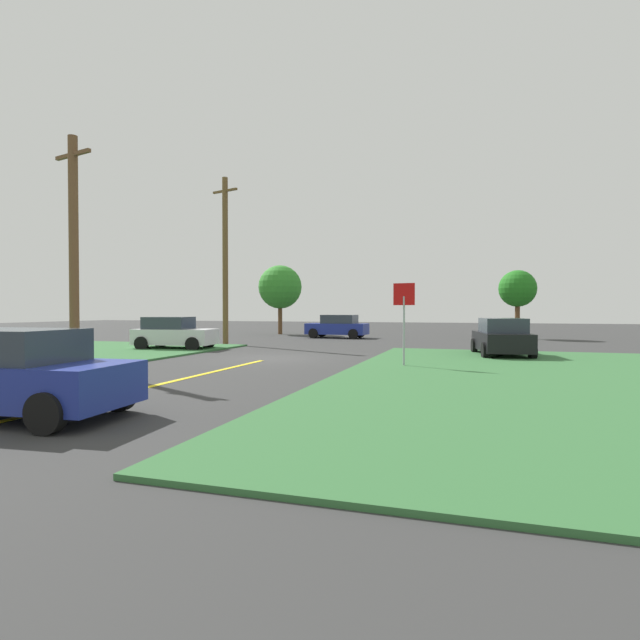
{
  "coord_description": "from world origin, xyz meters",
  "views": [
    {
      "loc": [
        8.02,
        -18.75,
        1.97
      ],
      "look_at": [
        1.35,
        2.24,
        1.52
      ],
      "focal_mm": 28.12,
      "sensor_mm": 36.0,
      "label": 1
    }
  ],
  "objects_px": {
    "stop_sign": "(404,308)",
    "car_on_crossroad": "(502,338)",
    "car_approaching_junction": "(338,326)",
    "oak_tree_left": "(518,289)",
    "car_behind_on_main_road": "(20,374)",
    "parked_car_near_building": "(174,333)",
    "pine_tree_center": "(280,287)",
    "utility_pole_near": "(74,249)",
    "utility_pole_mid": "(225,259)"
  },
  "relations": [
    {
      "from": "stop_sign",
      "to": "car_on_crossroad",
      "type": "height_order",
      "value": "stop_sign"
    },
    {
      "from": "car_approaching_junction",
      "to": "parked_car_near_building",
      "type": "relative_size",
      "value": 1.05
    },
    {
      "from": "car_behind_on_main_road",
      "to": "car_on_crossroad",
      "type": "bearing_deg",
      "value": 55.46
    },
    {
      "from": "stop_sign",
      "to": "parked_car_near_building",
      "type": "xyz_separation_m",
      "value": [
        -12.03,
        4.38,
        -1.22
      ]
    },
    {
      "from": "car_on_crossroad",
      "to": "car_approaching_junction",
      "type": "xyz_separation_m",
      "value": [
        -10.36,
        11.38,
        0.0
      ]
    },
    {
      "from": "car_approaching_junction",
      "to": "utility_pole_mid",
      "type": "bearing_deg",
      "value": 64.33
    },
    {
      "from": "car_approaching_junction",
      "to": "utility_pole_mid",
      "type": "distance_m",
      "value": 10.14
    },
    {
      "from": "parked_car_near_building",
      "to": "oak_tree_left",
      "type": "relative_size",
      "value": 0.87
    },
    {
      "from": "pine_tree_center",
      "to": "utility_pole_near",
      "type": "bearing_deg",
      "value": -84.18
    },
    {
      "from": "stop_sign",
      "to": "utility_pole_mid",
      "type": "relative_size",
      "value": 0.3
    },
    {
      "from": "car_on_crossroad",
      "to": "parked_car_near_building",
      "type": "height_order",
      "value": "same"
    },
    {
      "from": "utility_pole_mid",
      "to": "utility_pole_near",
      "type": "bearing_deg",
      "value": -85.82
    },
    {
      "from": "utility_pole_mid",
      "to": "pine_tree_center",
      "type": "bearing_deg",
      "value": 97.44
    },
    {
      "from": "stop_sign",
      "to": "car_on_crossroad",
      "type": "relative_size",
      "value": 0.68
    },
    {
      "from": "stop_sign",
      "to": "oak_tree_left",
      "type": "xyz_separation_m",
      "value": [
        4.95,
        19.7,
        1.37
      ]
    },
    {
      "from": "car_behind_on_main_road",
      "to": "utility_pole_mid",
      "type": "bearing_deg",
      "value": 102.88
    },
    {
      "from": "utility_pole_near",
      "to": "oak_tree_left",
      "type": "height_order",
      "value": "utility_pole_near"
    },
    {
      "from": "car_approaching_junction",
      "to": "parked_car_near_building",
      "type": "bearing_deg",
      "value": 69.88
    },
    {
      "from": "stop_sign",
      "to": "utility_pole_near",
      "type": "height_order",
      "value": "utility_pole_near"
    },
    {
      "from": "stop_sign",
      "to": "utility_pole_mid",
      "type": "distance_m",
      "value": 14.41
    },
    {
      "from": "parked_car_near_building",
      "to": "oak_tree_left",
      "type": "bearing_deg",
      "value": 34.74
    },
    {
      "from": "car_on_crossroad",
      "to": "pine_tree_center",
      "type": "distance_m",
      "value": 22.51
    },
    {
      "from": "car_behind_on_main_road",
      "to": "oak_tree_left",
      "type": "height_order",
      "value": "oak_tree_left"
    },
    {
      "from": "utility_pole_mid",
      "to": "oak_tree_left",
      "type": "relative_size",
      "value": 2.02
    },
    {
      "from": "car_on_crossroad",
      "to": "utility_pole_near",
      "type": "distance_m",
      "value": 16.76
    },
    {
      "from": "utility_pole_near",
      "to": "pine_tree_center",
      "type": "distance_m",
      "value": 24.33
    },
    {
      "from": "car_approaching_junction",
      "to": "oak_tree_left",
      "type": "bearing_deg",
      "value": -163.62
    },
    {
      "from": "car_behind_on_main_road",
      "to": "car_approaching_junction",
      "type": "height_order",
      "value": "same"
    },
    {
      "from": "parked_car_near_building",
      "to": "pine_tree_center",
      "type": "xyz_separation_m",
      "value": [
        -0.9,
        16.16,
        3.0
      ]
    },
    {
      "from": "car_on_crossroad",
      "to": "oak_tree_left",
      "type": "relative_size",
      "value": 0.9
    },
    {
      "from": "car_on_crossroad",
      "to": "pine_tree_center",
      "type": "bearing_deg",
      "value": 37.71
    },
    {
      "from": "car_on_crossroad",
      "to": "utility_pole_near",
      "type": "xyz_separation_m",
      "value": [
        -13.82,
        -8.94,
        3.18
      ]
    },
    {
      "from": "utility_pole_mid",
      "to": "car_approaching_junction",
      "type": "bearing_deg",
      "value": 62.22
    },
    {
      "from": "car_behind_on_main_road",
      "to": "pine_tree_center",
      "type": "relative_size",
      "value": 0.72
    },
    {
      "from": "car_approaching_junction",
      "to": "pine_tree_center",
      "type": "height_order",
      "value": "pine_tree_center"
    },
    {
      "from": "oak_tree_left",
      "to": "pine_tree_center",
      "type": "distance_m",
      "value": 17.9
    },
    {
      "from": "stop_sign",
      "to": "car_approaching_junction",
      "type": "xyz_separation_m",
      "value": [
        -7.0,
        16.66,
        -1.22
      ]
    },
    {
      "from": "oak_tree_left",
      "to": "pine_tree_center",
      "type": "xyz_separation_m",
      "value": [
        -17.88,
        0.83,
        0.4
      ]
    },
    {
      "from": "pine_tree_center",
      "to": "oak_tree_left",
      "type": "bearing_deg",
      "value": -2.67
    },
    {
      "from": "utility_pole_near",
      "to": "pine_tree_center",
      "type": "height_order",
      "value": "utility_pole_near"
    },
    {
      "from": "utility_pole_near",
      "to": "pine_tree_center",
      "type": "xyz_separation_m",
      "value": [
        -2.47,
        24.2,
        -0.18
      ]
    },
    {
      "from": "car_behind_on_main_road",
      "to": "car_approaching_junction",
      "type": "distance_m",
      "value": 26.82
    },
    {
      "from": "stop_sign",
      "to": "pine_tree_center",
      "type": "relative_size",
      "value": 0.52
    },
    {
      "from": "car_approaching_junction",
      "to": "stop_sign",
      "type": "bearing_deg",
      "value": 114.91
    },
    {
      "from": "car_behind_on_main_road",
      "to": "oak_tree_left",
      "type": "xyz_separation_m",
      "value": [
        10.47,
        29.81,
        2.6
      ]
    },
    {
      "from": "parked_car_near_building",
      "to": "pine_tree_center",
      "type": "distance_m",
      "value": 16.46
    },
    {
      "from": "stop_sign",
      "to": "utility_pole_near",
      "type": "bearing_deg",
      "value": 29.7
    },
    {
      "from": "car_approaching_junction",
      "to": "oak_tree_left",
      "type": "relative_size",
      "value": 0.91
    },
    {
      "from": "stop_sign",
      "to": "utility_pole_near",
      "type": "distance_m",
      "value": 11.25
    },
    {
      "from": "oak_tree_left",
      "to": "stop_sign",
      "type": "bearing_deg",
      "value": -104.11
    }
  ]
}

